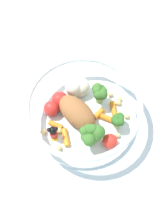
{
  "coord_description": "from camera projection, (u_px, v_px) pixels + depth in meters",
  "views": [
    {
      "loc": [
        -0.01,
        -0.23,
        0.48
      ],
      "look_at": [
        0.01,
        -0.0,
        0.03
      ],
      "focal_mm": 45.29,
      "sensor_mm": 36.0,
      "label": 1
    }
  ],
  "objects": [
    {
      "name": "ground_plane",
      "position": [
        77.0,
        120.0,
        0.53
      ],
      "size": [
        2.4,
        2.4,
        0.0
      ],
      "primitive_type": "plane",
      "color": "silver"
    },
    {
      "name": "food_container",
      "position": [
        83.0,
        111.0,
        0.51
      ],
      "size": [
        0.2,
        0.2,
        0.06
      ],
      "color": "white",
      "rests_on": "ground_plane"
    }
  ]
}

